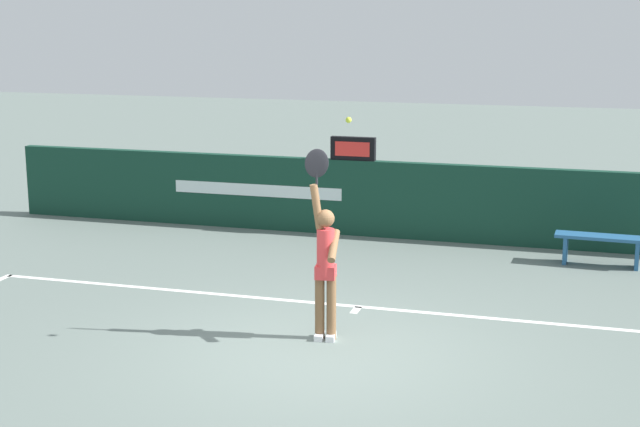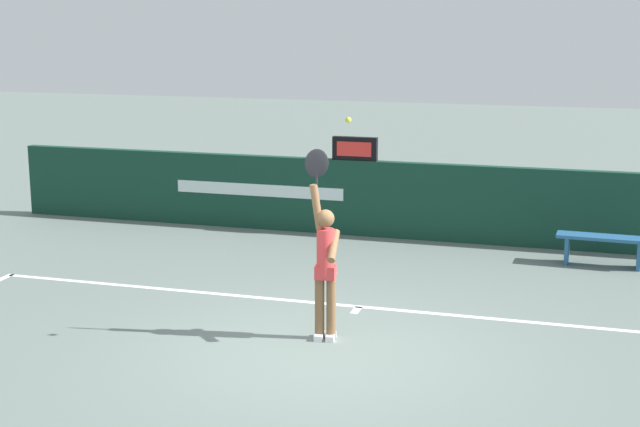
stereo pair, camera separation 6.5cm
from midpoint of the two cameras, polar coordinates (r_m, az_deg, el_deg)
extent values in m
plane|color=slate|center=(10.90, 0.29, -8.47)|extent=(60.00, 60.00, 0.00)
cube|color=white|center=(12.51, 2.55, -5.71)|extent=(10.77, 0.10, 0.00)
cube|color=white|center=(12.37, 2.39, -5.92)|extent=(0.10, 0.30, 0.00)
cube|color=#113729|center=(16.11, 5.99, 0.76)|extent=(15.12, 0.18, 1.33)
cube|color=silver|center=(16.75, -3.67, 1.44)|extent=(3.15, 0.01, 0.22)
cube|color=black|center=(16.19, 2.27, 3.99)|extent=(0.79, 0.13, 0.40)
cube|color=red|center=(16.12, 2.21, 3.96)|extent=(0.61, 0.01, 0.25)
cylinder|color=brown|center=(11.19, 0.86, -5.76)|extent=(0.12, 0.12, 0.79)
cylinder|color=brown|center=(11.21, 0.14, -5.73)|extent=(0.12, 0.12, 0.79)
cube|color=white|center=(11.29, 0.84, -7.54)|extent=(0.13, 0.25, 0.07)
cube|color=white|center=(11.31, 0.12, -7.50)|extent=(0.13, 0.25, 0.07)
cylinder|color=#D7393A|center=(11.01, 0.51, -2.38)|extent=(0.21, 0.21, 0.56)
cube|color=#D7393A|center=(11.07, 0.50, -3.59)|extent=(0.26, 0.23, 0.16)
sphere|color=brown|center=(10.91, 0.51, -0.31)|extent=(0.21, 0.21, 0.21)
cylinder|color=brown|center=(10.90, -0.04, 0.42)|extent=(0.18, 0.11, 0.54)
cylinder|color=brown|center=(10.91, 1.01, -1.99)|extent=(0.15, 0.46, 0.33)
ellipsoid|color=black|center=(10.80, -0.04, 3.09)|extent=(0.33, 0.07, 0.38)
cylinder|color=black|center=(10.84, -0.04, 2.10)|extent=(0.03, 0.03, 0.18)
sphere|color=#CEE438|center=(10.42, 1.92, 5.74)|extent=(0.07, 0.07, 0.07)
cube|color=#255887|center=(15.00, 17.07, -1.41)|extent=(1.42, 0.42, 0.05)
cube|color=#255887|center=(15.07, 14.99, -2.11)|extent=(0.07, 0.32, 0.45)
cube|color=#255887|center=(15.05, 19.04, -2.39)|extent=(0.07, 0.32, 0.45)
camera|label=1|loc=(0.03, -89.83, 0.04)|focal=52.31mm
camera|label=2|loc=(0.03, 90.17, -0.04)|focal=52.31mm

